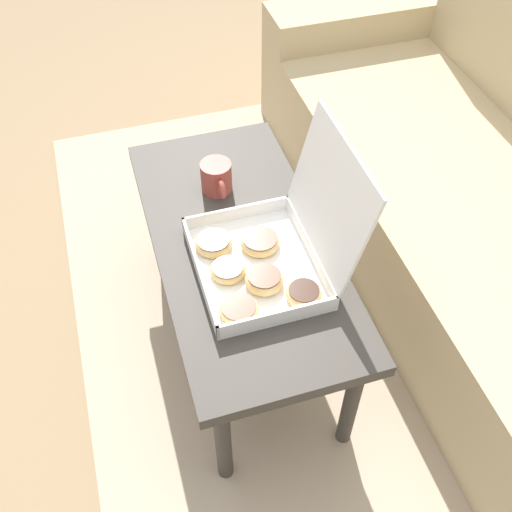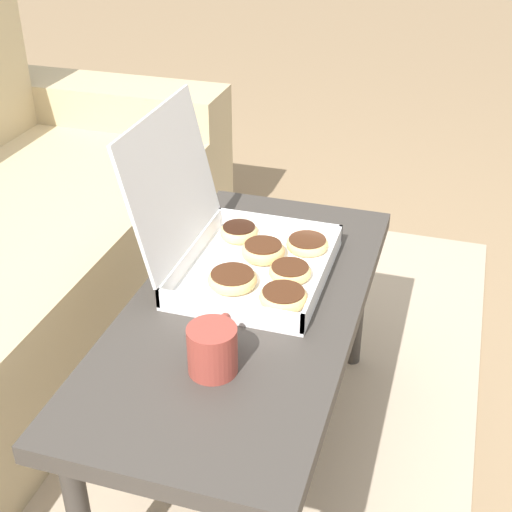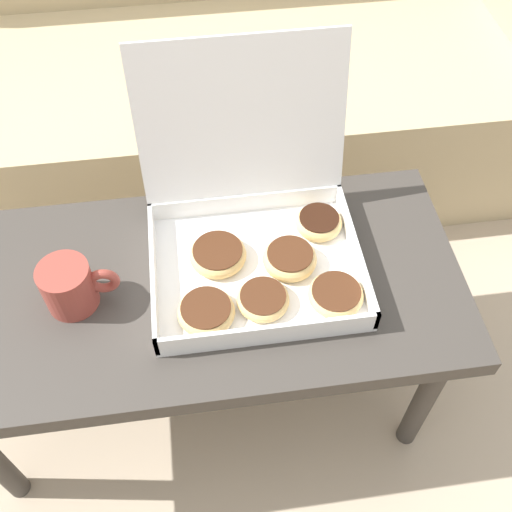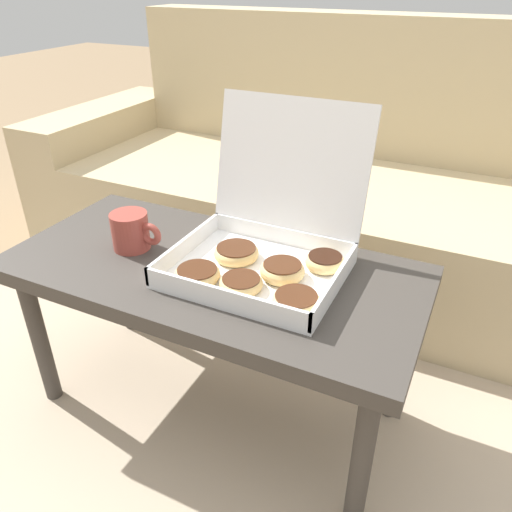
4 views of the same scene
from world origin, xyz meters
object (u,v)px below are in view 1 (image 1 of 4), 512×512
Objects in this scene: couch at (511,213)px; coffee_table at (241,252)px; coffee_mug at (217,177)px; pastry_box at (268,255)px.

couch is 2.37× the size of coffee_table.
coffee_table is 7.25× the size of coffee_mug.
coffee_table is 2.58× the size of pastry_box.
coffee_mug is (-0.22, -0.95, 0.21)m from couch.
pastry_box is at bearing 8.07° from coffee_mug.
coffee_mug is at bearing -177.45° from coffee_table.
couch is 17.16× the size of coffee_mug.
pastry_box reaches higher than coffee_table.
coffee_mug is at bearing -103.24° from couch.
couch is 0.94m from coffee_table.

